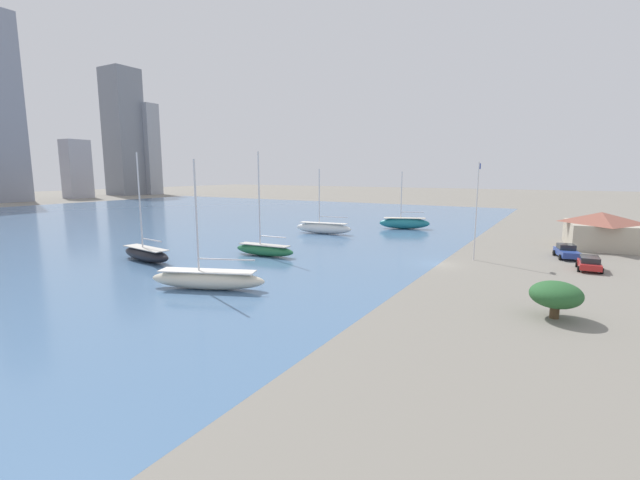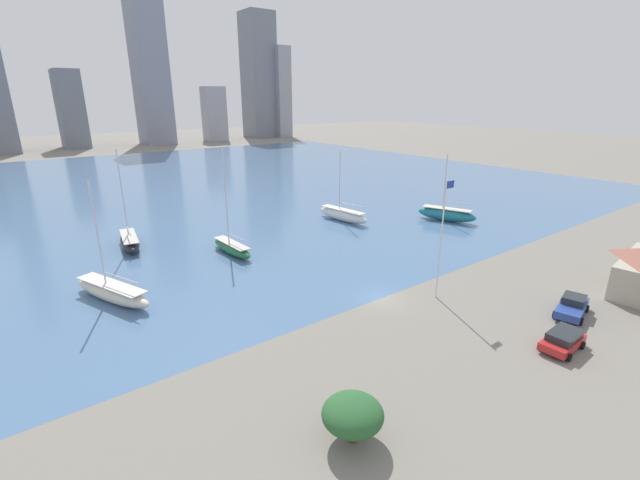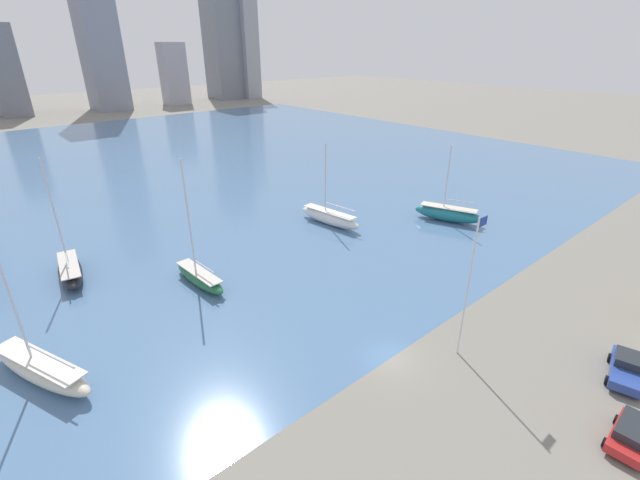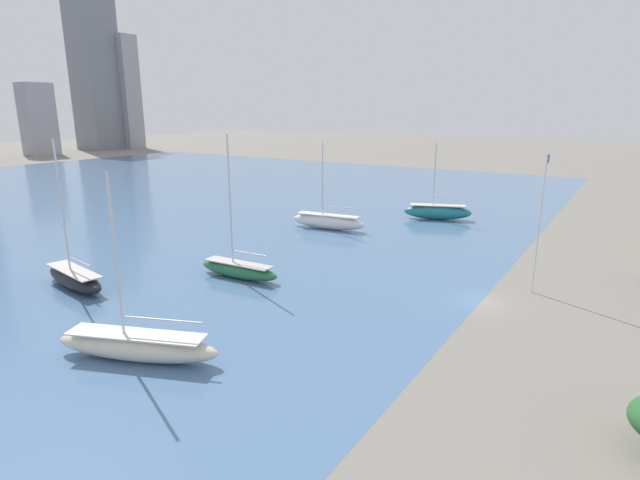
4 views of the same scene
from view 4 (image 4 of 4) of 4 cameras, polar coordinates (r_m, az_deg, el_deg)
The scene contains 8 objects.
ground_plane at distance 43.83m, azimuth 17.91°, elevation -6.74°, with size 500.00×500.00×0.00m, color gray.
harbor_water at distance 90.38m, azimuth -30.31°, elevation 2.83°, with size 180.00×140.00×0.00m.
flag_pole at distance 45.94m, azimuth 23.85°, elevation 2.16°, with size 1.24×0.14×12.01m.
sailboat_green at distance 47.78m, azimuth -9.30°, elevation -3.28°, with size 2.37×8.76×13.39m.
sailboat_cream at distance 34.39m, azimuth -20.19°, elevation -11.24°, with size 6.09×11.00×11.96m.
sailboat_black at distance 49.64m, azimuth -26.25°, elevation -3.90°, with size 3.61×9.39×13.15m.
sailboat_white at distance 66.39m, azimuth 0.91°, elevation 2.16°, with size 3.23×10.58×11.34m.
sailboat_teal at distance 74.21m, azimuth 13.28°, elevation 3.17°, with size 5.46×9.69×10.92m.
Camera 4 is at (-39.85, -9.63, 15.50)m, focal length 28.00 mm.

